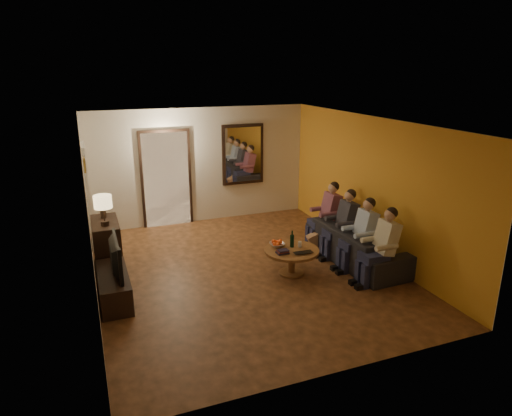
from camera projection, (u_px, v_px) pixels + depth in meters
name	position (u px, v px, depth m)	size (l,w,h in m)	color
floor	(246.00, 271.00, 8.05)	(5.00, 6.00, 0.01)	#3D2410
ceiling	(245.00, 123.00, 7.27)	(5.00, 6.00, 0.01)	white
back_wall	(201.00, 166.00, 10.33)	(5.00, 0.02, 2.60)	beige
front_wall	(339.00, 273.00, 4.99)	(5.00, 0.02, 2.60)	beige
left_wall	(88.00, 218.00, 6.80)	(0.02, 6.00, 2.60)	beige
right_wall	(371.00, 187.00, 8.52)	(0.02, 6.00, 2.60)	beige
orange_accent	(371.00, 187.00, 8.52)	(0.01, 6.00, 2.60)	orange
kitchen_doorway	(166.00, 180.00, 10.11)	(1.00, 0.06, 2.10)	#FFE0A5
door_trim	(166.00, 180.00, 10.11)	(1.12, 0.04, 2.22)	black
fridge_glimpse	(178.00, 185.00, 10.25)	(0.45, 0.03, 1.70)	silver
mirror_frame	(243.00, 154.00, 10.58)	(1.00, 0.05, 1.40)	black
mirror_glass	(243.00, 155.00, 10.55)	(0.86, 0.02, 1.26)	white
white_door	(88.00, 196.00, 8.95)	(0.06, 0.85, 2.04)	white
framed_art	(84.00, 165.00, 7.81)	(0.03, 0.28, 0.24)	#B28C33
art_canvas	(85.00, 165.00, 7.81)	(0.01, 0.22, 0.18)	brown
dresser	(107.00, 245.00, 8.07)	(0.45, 0.99, 0.88)	black
table_lamp	(104.00, 210.00, 7.67)	(0.30, 0.30, 0.54)	beige
flower_vase	(102.00, 206.00, 8.07)	(0.14, 0.14, 0.44)	red
tv_stand	(114.00, 287.00, 7.02)	(0.45, 1.30, 0.43)	black
tv	(111.00, 257.00, 6.87)	(0.13, 0.99, 0.57)	black
sofa	(356.00, 244.00, 8.38)	(0.88, 2.25, 0.66)	black
person_a	(382.00, 249.00, 7.46)	(0.60, 0.40, 1.20)	tan
person_b	(362.00, 237.00, 8.00)	(0.60, 0.40, 1.20)	tan
person_c	(344.00, 226.00, 8.53)	(0.60, 0.40, 1.20)	tan
person_d	(328.00, 217.00, 9.06)	(0.60, 0.40, 1.20)	tan
dog	(319.00, 237.00, 8.87)	(0.56, 0.24, 0.56)	#9C6848
coffee_table	(291.00, 261.00, 7.91)	(0.95, 0.95, 0.45)	brown
bowl	(277.00, 245.00, 7.96)	(0.26, 0.26, 0.06)	white
oranges	(277.00, 241.00, 7.94)	(0.20, 0.20, 0.08)	#FF5115
wine_bottle	(292.00, 239.00, 7.90)	(0.07, 0.07, 0.31)	black
wine_glass	(300.00, 244.00, 7.93)	(0.06, 0.06, 0.10)	silver
book_stack	(282.00, 251.00, 7.66)	(0.20, 0.15, 0.07)	black
laptop	(304.00, 254.00, 7.62)	(0.33, 0.21, 0.03)	black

